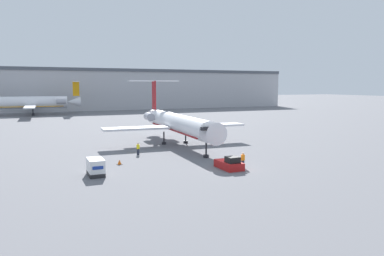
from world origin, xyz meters
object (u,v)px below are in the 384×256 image
(traffic_cone_left, at_px, (119,162))
(luggage_cart, at_px, (96,167))
(airplane_main, at_px, (177,123))
(worker_near_tug, at_px, (243,160))
(airplane_parked_far_left, at_px, (29,103))
(pushback_tug, at_px, (229,164))
(worker_by_wing, at_px, (138,148))

(traffic_cone_left, bearing_deg, luggage_cart, -128.01)
(airplane_main, xyz_separation_m, worker_near_tug, (0.75, -19.98, -2.72))
(airplane_parked_far_left, bearing_deg, traffic_cone_left, -83.93)
(worker_near_tug, bearing_deg, pushback_tug, 176.76)
(traffic_cone_left, bearing_deg, airplane_main, 44.08)
(traffic_cone_left, relative_size, airplane_parked_far_left, 0.02)
(pushback_tug, bearing_deg, traffic_cone_left, 146.02)
(worker_by_wing, distance_m, traffic_cone_left, 6.94)
(traffic_cone_left, bearing_deg, airplane_parked_far_left, 96.07)
(luggage_cart, xyz_separation_m, airplane_parked_far_left, (-5.97, 96.03, 3.32))
(traffic_cone_left, bearing_deg, worker_near_tug, -30.49)
(pushback_tug, xyz_separation_m, worker_by_wing, (-7.46, 13.37, 0.34))
(airplane_main, relative_size, worker_near_tug, 16.68)
(worker_by_wing, xyz_separation_m, airplane_parked_far_left, (-13.70, 85.61, 3.35))
(pushback_tug, relative_size, worker_by_wing, 2.30)
(pushback_tug, bearing_deg, airplane_parked_far_left, 102.07)
(luggage_cart, height_order, airplane_parked_far_left, airplane_parked_far_left)
(pushback_tug, height_order, traffic_cone_left, pushback_tug)
(airplane_main, distance_m, worker_by_wing, 11.10)
(airplane_main, relative_size, traffic_cone_left, 45.05)
(airplane_main, relative_size, airplane_parked_far_left, 0.80)
(airplane_parked_far_left, bearing_deg, airplane_main, -74.29)
(pushback_tug, distance_m, worker_near_tug, 1.88)
(pushback_tug, height_order, airplane_parked_far_left, airplane_parked_far_left)
(worker_by_wing, height_order, airplane_parked_far_left, airplane_parked_far_left)
(luggage_cart, bearing_deg, airplane_parked_far_left, 93.56)
(luggage_cart, bearing_deg, airplane_main, 46.11)
(traffic_cone_left, bearing_deg, worker_by_wing, 54.68)
(traffic_cone_left, distance_m, airplane_parked_far_left, 91.86)
(luggage_cart, bearing_deg, traffic_cone_left, 51.99)
(airplane_main, distance_m, pushback_tug, 20.15)
(traffic_cone_left, bearing_deg, pushback_tug, -33.98)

